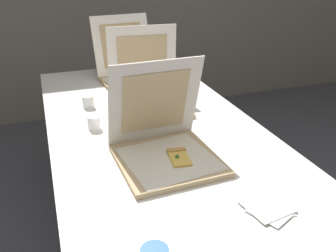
{
  "coord_description": "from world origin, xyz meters",
  "views": [
    {
      "loc": [
        -0.46,
        -0.97,
        1.49
      ],
      "look_at": [
        0.02,
        0.41,
        0.8
      ],
      "focal_mm": 39.48,
      "sensor_mm": 36.0,
      "label": 1
    }
  ],
  "objects_px": {
    "pizza_box_back": "(133,74)",
    "napkin_pile": "(269,208)",
    "table": "(154,134)",
    "pizza_box_front": "(165,147)",
    "cup_white_mid": "(94,123)",
    "cup_white_far": "(88,102)",
    "pizza_box_middle": "(148,95)"
  },
  "relations": [
    {
      "from": "table",
      "to": "cup_white_mid",
      "type": "xyz_separation_m",
      "value": [
        -0.27,
        0.05,
        0.08
      ]
    },
    {
      "from": "pizza_box_front",
      "to": "cup_white_mid",
      "type": "bearing_deg",
      "value": 117.9
    },
    {
      "from": "napkin_pile",
      "to": "cup_white_far",
      "type": "bearing_deg",
      "value": 111.63
    },
    {
      "from": "pizza_box_front",
      "to": "cup_white_mid",
      "type": "xyz_separation_m",
      "value": [
        -0.22,
        0.38,
        -0.02
      ]
    },
    {
      "from": "pizza_box_front",
      "to": "pizza_box_back",
      "type": "bearing_deg",
      "value": 80.49
    },
    {
      "from": "table",
      "to": "pizza_box_front",
      "type": "distance_m",
      "value": 0.34
    },
    {
      "from": "table",
      "to": "pizza_box_back",
      "type": "relative_size",
      "value": 3.99
    },
    {
      "from": "pizza_box_back",
      "to": "table",
      "type": "bearing_deg",
      "value": -101.19
    },
    {
      "from": "pizza_box_front",
      "to": "napkin_pile",
      "type": "height_order",
      "value": "pizza_box_front"
    },
    {
      "from": "table",
      "to": "pizza_box_front",
      "type": "height_order",
      "value": "pizza_box_front"
    },
    {
      "from": "pizza_box_front",
      "to": "cup_white_mid",
      "type": "relative_size",
      "value": 6.45
    },
    {
      "from": "pizza_box_middle",
      "to": "napkin_pile",
      "type": "xyz_separation_m",
      "value": [
        0.11,
        -0.98,
        -0.05
      ]
    },
    {
      "from": "pizza_box_front",
      "to": "table",
      "type": "bearing_deg",
      "value": 78.35
    },
    {
      "from": "table",
      "to": "napkin_pile",
      "type": "xyz_separation_m",
      "value": [
        0.16,
        -0.73,
        0.05
      ]
    },
    {
      "from": "pizza_box_back",
      "to": "cup_white_mid",
      "type": "xyz_separation_m",
      "value": [
        -0.34,
        -0.6,
        -0.03
      ]
    },
    {
      "from": "napkin_pile",
      "to": "table",
      "type": "bearing_deg",
      "value": 102.44
    },
    {
      "from": "pizza_box_middle",
      "to": "pizza_box_front",
      "type": "bearing_deg",
      "value": -95.62
    },
    {
      "from": "pizza_box_middle",
      "to": "pizza_box_back",
      "type": "relative_size",
      "value": 0.79
    },
    {
      "from": "pizza_box_back",
      "to": "napkin_pile",
      "type": "xyz_separation_m",
      "value": [
        0.1,
        -1.38,
        -0.05
      ]
    },
    {
      "from": "pizza_box_front",
      "to": "napkin_pile",
      "type": "distance_m",
      "value": 0.46
    },
    {
      "from": "cup_white_mid",
      "to": "napkin_pile",
      "type": "height_order",
      "value": "cup_white_mid"
    },
    {
      "from": "cup_white_mid",
      "to": "table",
      "type": "bearing_deg",
      "value": -10.66
    },
    {
      "from": "pizza_box_front",
      "to": "napkin_pile",
      "type": "relative_size",
      "value": 2.23
    },
    {
      "from": "pizza_box_middle",
      "to": "cup_white_far",
      "type": "height_order",
      "value": "pizza_box_middle"
    },
    {
      "from": "cup_white_mid",
      "to": "pizza_box_middle",
      "type": "bearing_deg",
      "value": 31.22
    },
    {
      "from": "pizza_box_front",
      "to": "cup_white_far",
      "type": "relative_size",
      "value": 6.45
    },
    {
      "from": "pizza_box_front",
      "to": "cup_white_far",
      "type": "bearing_deg",
      "value": 105.03
    },
    {
      "from": "pizza_box_front",
      "to": "pizza_box_back",
      "type": "relative_size",
      "value": 0.77
    },
    {
      "from": "pizza_box_back",
      "to": "napkin_pile",
      "type": "distance_m",
      "value": 1.38
    },
    {
      "from": "cup_white_mid",
      "to": "pizza_box_back",
      "type": "bearing_deg",
      "value": 60.43
    },
    {
      "from": "table",
      "to": "pizza_box_front",
      "type": "bearing_deg",
      "value": -98.98
    },
    {
      "from": "pizza_box_front",
      "to": "pizza_box_back",
      "type": "distance_m",
      "value": 0.98
    }
  ]
}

